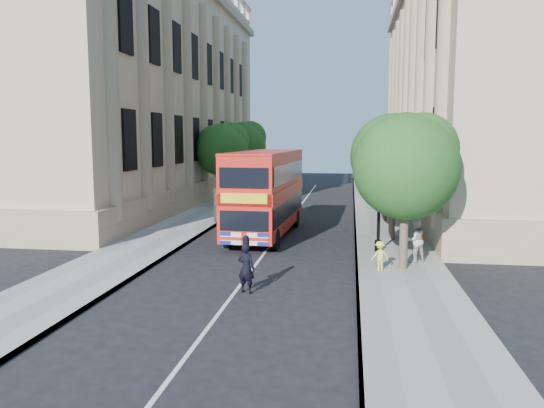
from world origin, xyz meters
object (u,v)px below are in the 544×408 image
at_px(police_constable, 246,268).
at_px(box_van, 240,201).
at_px(lamp_post, 379,198).
at_px(double_decker_bus, 266,191).
at_px(woman_pedestrian, 415,240).

bearing_deg(police_constable, box_van, -58.37).
relative_size(lamp_post, double_decker_bus, 0.54).
relative_size(lamp_post, box_van, 1.09).
height_order(double_decker_bus, box_van, double_decker_bus).
bearing_deg(box_van, lamp_post, -41.08).
xyz_separation_m(double_decker_bus, police_constable, (0.98, -10.20, -1.56)).
bearing_deg(lamp_post, box_van, 134.52).
height_order(lamp_post, box_van, lamp_post).
bearing_deg(double_decker_bus, lamp_post, -29.50).
height_order(double_decker_bus, woman_pedestrian, double_decker_bus).
relative_size(double_decker_bus, police_constable, 5.67).
xyz_separation_m(lamp_post, woman_pedestrian, (1.36, -1.82, -1.49)).
xyz_separation_m(police_constable, woman_pedestrian, (5.97, 4.87, 0.18)).
xyz_separation_m(lamp_post, police_constable, (-4.61, -6.69, -1.67)).
bearing_deg(double_decker_bus, box_van, 119.62).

